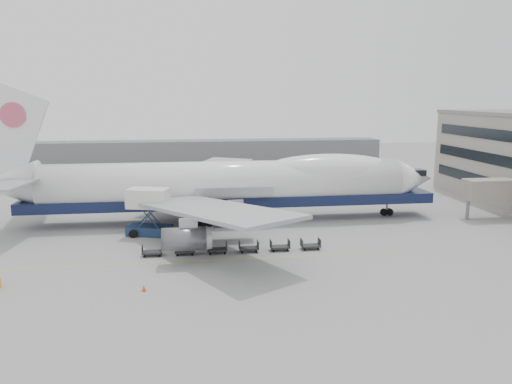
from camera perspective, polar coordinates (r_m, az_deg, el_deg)
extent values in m
plane|color=gray|center=(62.69, -2.61, -5.96)|extent=(260.00, 260.00, 0.00)
cube|color=gold|center=(56.99, -2.05, -7.69)|extent=(60.00, 0.15, 0.01)
cube|color=gray|center=(82.71, 25.56, 0.30)|extent=(9.00, 3.00, 3.00)
cylinder|color=slate|center=(81.14, 23.02, -1.85)|extent=(0.50, 0.50, 3.00)
cube|color=slate|center=(130.67, -9.88, 4.26)|extent=(110.00, 8.00, 7.00)
cylinder|color=white|center=(73.04, -3.53, 1.04)|extent=(52.00, 6.40, 6.40)
cube|color=#10183A|center=(73.59, -2.73, -0.91)|extent=(60.00, 5.76, 1.50)
cone|color=white|center=(80.56, 17.51, 1.47)|extent=(6.00, 6.40, 6.40)
cone|color=white|center=(76.94, -26.81, 0.83)|extent=(9.00, 6.40, 6.40)
ellipsoid|color=white|center=(75.54, 8.35, 2.62)|extent=(20.67, 5.78, 4.56)
cube|color=white|center=(75.70, -26.18, 6.02)|extent=(10.52, 0.50, 13.56)
cylinder|color=#CA4E6A|center=(75.43, -25.98, 7.93)|extent=(3.40, 0.30, 3.40)
cube|color=#9EA0A3|center=(58.99, -5.35, -1.95)|extent=(20.35, 26.74, 2.26)
cube|color=#9EA0A3|center=(87.06, -6.22, 2.18)|extent=(20.35, 26.74, 2.26)
cylinder|color=#595B60|center=(92.04, -8.15, 1.22)|extent=(4.80, 2.60, 2.60)
cylinder|color=#595B60|center=(83.35, -4.03, 0.30)|extent=(4.80, 2.60, 2.60)
cylinder|color=#595B60|center=(63.84, -2.80, -2.96)|extent=(4.80, 2.60, 2.60)
cylinder|color=#595B60|center=(54.92, -8.23, -5.35)|extent=(4.80, 2.60, 2.60)
cylinder|color=slate|center=(79.75, 14.73, -1.73)|extent=(0.36, 0.36, 2.50)
cylinder|color=black|center=(79.90, 14.71, -2.22)|extent=(1.10, 0.45, 1.10)
cylinder|color=slate|center=(70.85, -5.72, -2.98)|extent=(0.36, 0.36, 2.50)
cylinder|color=black|center=(71.02, -5.71, -3.53)|extent=(1.10, 0.45, 1.10)
cylinder|color=slate|center=(76.68, -5.90, -1.92)|extent=(0.36, 0.36, 2.50)
cylinder|color=black|center=(76.84, -5.89, -2.43)|extent=(1.10, 0.45, 1.10)
cube|color=#192D4D|center=(68.02, -12.06, -4.30)|extent=(6.29, 4.33, 1.26)
cube|color=silver|center=(67.03, -12.21, -0.69)|extent=(5.92, 4.42, 2.52)
cube|color=#192D4D|center=(66.27, -12.21, -2.77)|extent=(3.93, 1.33, 4.51)
cube|color=#192D4D|center=(68.72, -12.06, -2.28)|extent=(3.93, 1.33, 4.51)
cube|color=slate|center=(68.82, -12.10, -0.39)|extent=(3.04, 2.13, 0.15)
cylinder|color=black|center=(67.14, -13.89, -4.68)|extent=(1.03, 0.40, 1.03)
cylinder|color=black|center=(69.34, -13.70, -4.18)|extent=(1.03, 0.40, 1.03)
cylinder|color=black|center=(66.82, -10.36, -4.61)|extent=(1.03, 0.40, 1.03)
cylinder|color=black|center=(69.03, -10.28, -4.11)|extent=(1.03, 0.40, 1.03)
cone|color=#DE430B|center=(49.17, -12.71, -10.66)|extent=(0.40, 0.40, 0.63)
cube|color=#DE430B|center=(49.28, -12.69, -10.98)|extent=(0.43, 0.43, 0.03)
cube|color=#2D2D30|center=(59.22, -11.78, -6.75)|extent=(2.30, 1.35, 0.18)
cube|color=#2D2D30|center=(59.19, -12.86, -6.40)|extent=(0.08, 1.35, 0.90)
cube|color=#2D2D30|center=(59.03, -10.72, -6.36)|extent=(0.08, 1.35, 0.90)
cylinder|color=black|center=(58.85, -12.63, -7.20)|extent=(0.30, 0.12, 0.30)
cylinder|color=black|center=(59.90, -12.55, -6.88)|extent=(0.30, 0.12, 0.30)
cylinder|color=black|center=(58.73, -10.97, -7.17)|extent=(0.30, 0.12, 0.30)
cylinder|color=black|center=(59.78, -10.92, -6.85)|extent=(0.30, 0.12, 0.30)
cube|color=#2D2D30|center=(59.06, -8.12, -6.67)|extent=(2.30, 1.35, 0.18)
cube|color=#2D2D30|center=(58.97, -9.21, -6.33)|extent=(0.08, 1.35, 0.90)
cube|color=#2D2D30|center=(58.95, -7.06, -6.27)|extent=(0.08, 1.35, 0.90)
cylinder|color=black|center=(58.65, -8.95, -7.13)|extent=(0.30, 0.12, 0.30)
cylinder|color=black|center=(59.69, -8.94, -6.81)|extent=(0.30, 0.12, 0.30)
cylinder|color=black|center=(58.63, -7.28, -7.09)|extent=(0.30, 0.12, 0.30)
cylinder|color=black|center=(59.68, -7.29, -6.77)|extent=(0.30, 0.12, 0.30)
cube|color=#2D2D30|center=(59.15, -4.46, -6.57)|extent=(2.30, 1.35, 0.18)
cube|color=#2D2D30|center=(58.98, -5.54, -6.23)|extent=(0.08, 1.35, 0.90)
cube|color=#2D2D30|center=(59.10, -3.40, -6.16)|extent=(0.08, 1.35, 0.90)
cylinder|color=black|center=(58.68, -5.26, -7.03)|extent=(0.30, 0.12, 0.30)
cylinder|color=black|center=(59.72, -5.31, -6.71)|extent=(0.30, 0.12, 0.30)
cylinder|color=black|center=(58.77, -3.59, -6.98)|extent=(0.30, 0.12, 0.30)
cylinder|color=black|center=(59.81, -3.68, -6.66)|extent=(0.30, 0.12, 0.30)
cube|color=#2D2D30|center=(59.47, -0.83, -6.44)|extent=(2.30, 1.35, 0.18)
cube|color=#2D2D30|center=(59.23, -1.90, -6.11)|extent=(0.08, 1.35, 0.90)
cube|color=#2D2D30|center=(59.49, 0.22, -6.03)|extent=(0.08, 1.35, 0.90)
cylinder|color=black|center=(58.94, -1.59, -6.91)|extent=(0.30, 0.12, 0.30)
cylinder|color=black|center=(59.99, -1.71, -6.59)|extent=(0.30, 0.12, 0.30)
cylinder|color=black|center=(59.14, 0.06, -6.84)|extent=(0.30, 0.12, 0.30)
cylinder|color=black|center=(60.18, -0.09, -6.52)|extent=(0.30, 0.12, 0.30)
cube|color=#2D2D30|center=(60.02, 2.74, -6.29)|extent=(2.30, 1.35, 0.18)
cube|color=#2D2D30|center=(59.72, 1.70, -5.97)|extent=(0.08, 1.35, 0.90)
cube|color=#2D2D30|center=(60.11, 3.78, -5.87)|extent=(0.08, 1.35, 0.90)
cylinder|color=black|center=(59.45, 2.03, -6.75)|extent=(0.30, 0.12, 0.30)
cylinder|color=black|center=(60.48, 1.85, -6.44)|extent=(0.30, 0.12, 0.30)
cylinder|color=black|center=(59.76, 3.65, -6.68)|extent=(0.30, 0.12, 0.30)
cylinder|color=black|center=(60.78, 3.44, -6.37)|extent=(0.30, 0.12, 0.30)
cube|color=#2D2D30|center=(60.80, 6.24, -6.11)|extent=(2.30, 1.35, 0.18)
cube|color=#2D2D30|center=(60.44, 5.23, -5.80)|extent=(0.08, 1.35, 0.90)
cube|color=#2D2D30|center=(60.96, 7.26, -5.70)|extent=(0.08, 1.35, 0.90)
cylinder|color=black|center=(60.19, 5.57, -6.58)|extent=(0.30, 0.12, 0.30)
cylinder|color=black|center=(61.21, 5.33, -6.27)|extent=(0.30, 0.12, 0.30)
cylinder|color=black|center=(60.59, 7.15, -6.49)|extent=(0.30, 0.12, 0.30)
cylinder|color=black|center=(61.61, 6.88, -6.19)|extent=(0.30, 0.12, 0.30)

